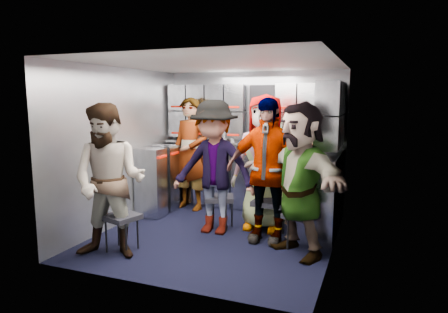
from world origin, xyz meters
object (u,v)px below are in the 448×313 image
(jump_seat_near_left, at_px, (122,219))
(attendant_arc_b, at_px, (214,167))
(attendant_arc_e, at_px, (299,179))
(jump_seat_near_right, at_px, (301,217))
(jump_seat_center, at_px, (268,196))
(jump_seat_mid_right, at_px, (270,204))
(attendant_standing, at_px, (190,154))
(jump_seat_mid_left, at_px, (219,200))
(attendant_arc_c, at_px, (265,163))
(attendant_arc_a, at_px, (110,182))
(attendant_arc_d, at_px, (267,171))

(jump_seat_near_left, bearing_deg, attendant_arc_b, 52.78)
(jump_seat_near_left, height_order, attendant_arc_e, attendant_arc_e)
(attendant_arc_b, bearing_deg, jump_seat_near_right, -7.75)
(jump_seat_center, distance_m, attendant_arc_b, 0.91)
(jump_seat_mid_right, bearing_deg, attendant_standing, 152.28)
(jump_seat_center, bearing_deg, jump_seat_mid_left, -145.23)
(attendant_standing, bearing_deg, attendant_arc_c, -9.62)
(attendant_standing, height_order, attendant_arc_e, attendant_standing)
(jump_seat_near_right, distance_m, attendant_arc_a, 2.15)
(jump_seat_center, relative_size, attendant_arc_c, 0.25)
(jump_seat_mid_left, xyz_separation_m, attendant_arc_e, (1.13, -0.51, 0.46))
(jump_seat_near_right, relative_size, attendant_arc_e, 0.26)
(jump_seat_center, xyz_separation_m, attendant_arc_d, (0.14, -0.62, 0.47))
(jump_seat_center, bearing_deg, attendant_arc_e, -56.78)
(jump_seat_mid_left, relative_size, jump_seat_center, 1.06)
(jump_seat_near_left, height_order, jump_seat_mid_left, jump_seat_mid_left)
(jump_seat_mid_right, bearing_deg, jump_seat_near_left, -143.02)
(jump_seat_mid_left, relative_size, jump_seat_mid_right, 1.01)
(attendant_arc_c, relative_size, attendant_arc_e, 1.05)
(attendant_arc_e, bearing_deg, attendant_standing, -173.84)
(attendant_arc_d, bearing_deg, attendant_standing, 149.86)
(attendant_arc_b, relative_size, attendant_arc_c, 0.96)
(jump_seat_near_left, relative_size, jump_seat_mid_left, 0.93)
(attendant_arc_b, height_order, attendant_arc_d, attendant_arc_d)
(attendant_arc_a, height_order, attendant_arc_b, attendant_arc_b)
(jump_seat_near_left, bearing_deg, attendant_arc_c, 46.32)
(jump_seat_mid_left, distance_m, attendant_arc_c, 0.77)
(jump_seat_near_left, xyz_separation_m, attendant_standing, (-0.04, 1.83, 0.48))
(jump_seat_mid_right, bearing_deg, attendant_arc_c, 118.68)
(jump_seat_mid_right, bearing_deg, jump_seat_center, 108.04)
(attendant_arc_a, relative_size, attendant_arc_c, 0.95)
(jump_seat_center, distance_m, attendant_arc_d, 0.79)
(attendant_arc_e, bearing_deg, attendant_arc_a, -117.81)
(attendant_arc_e, bearing_deg, jump_seat_near_right, 128.70)
(attendant_arc_b, relative_size, attendant_arc_e, 1.01)
(jump_seat_mid_left, height_order, attendant_arc_e, attendant_arc_e)
(jump_seat_near_right, bearing_deg, jump_seat_mid_right, 149.01)
(jump_seat_mid_left, xyz_separation_m, attendant_arc_c, (0.55, 0.20, 0.49))
(jump_seat_mid_left, height_order, attendant_arc_a, attendant_arc_a)
(jump_seat_near_left, relative_size, jump_seat_mid_right, 0.94)
(jump_seat_near_right, bearing_deg, attendant_arc_a, -152.00)
(attendant_arc_a, relative_size, attendant_arc_d, 0.97)
(attendant_arc_a, bearing_deg, attendant_arc_d, 23.41)
(attendant_standing, bearing_deg, attendant_arc_e, -21.27)
(jump_seat_mid_right, distance_m, attendant_standing, 1.70)
(attendant_standing, xyz_separation_m, attendant_arc_b, (0.76, -0.88, -0.01))
(jump_seat_near_right, relative_size, attendant_arc_c, 0.25)
(attendant_standing, bearing_deg, jump_seat_near_right, -17.23)
(jump_seat_mid_right, relative_size, attendant_arc_d, 0.27)
(attendant_standing, bearing_deg, attendant_arc_d, -21.73)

